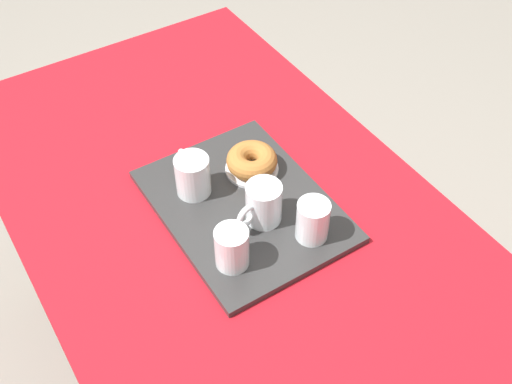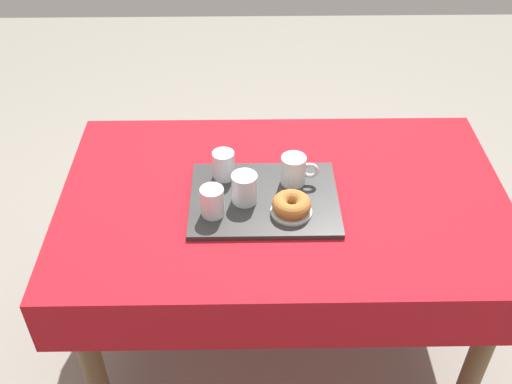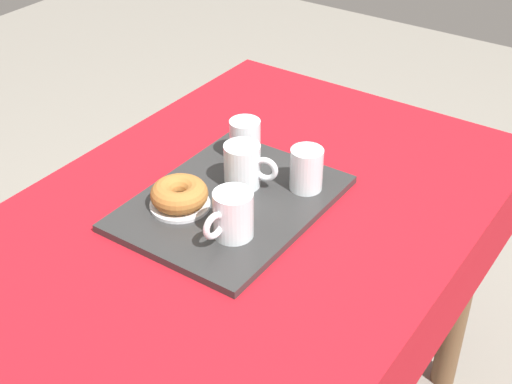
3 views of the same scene
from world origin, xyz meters
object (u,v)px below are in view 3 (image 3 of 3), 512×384
at_px(serving_tray, 231,203).
at_px(sugar_donut_left, 179,194).
at_px(water_glass_near, 245,141).
at_px(water_glass_far, 306,171).
at_px(tea_mug_left, 243,167).
at_px(donut_plate_left, 180,205).
at_px(tea_mug_right, 233,216).
at_px(dining_table, 226,267).

distance_m(serving_tray, sugar_donut_left, 0.11).
xyz_separation_m(water_glass_near, water_glass_far, (-0.03, -0.17, -0.00)).
relative_size(tea_mug_left, donut_plate_left, 0.95).
xyz_separation_m(serving_tray, tea_mug_left, (0.06, 0.01, 0.05)).
relative_size(tea_mug_right, water_glass_near, 1.28).
xyz_separation_m(serving_tray, water_glass_near, (0.14, 0.07, 0.05)).
bearing_deg(tea_mug_right, tea_mug_left, 28.80).
bearing_deg(tea_mug_left, water_glass_near, 33.26).
xyz_separation_m(water_glass_far, sugar_donut_left, (-0.19, 0.16, -0.01)).
bearing_deg(sugar_donut_left, water_glass_near, 0.39).
relative_size(serving_tray, water_glass_far, 4.88).
distance_m(tea_mug_left, water_glass_far, 0.12).
bearing_deg(tea_mug_right, dining_table, 54.20).
bearing_deg(serving_tray, dining_table, -154.79).
distance_m(tea_mug_left, tea_mug_right, 0.16).
bearing_deg(dining_table, tea_mug_left, 18.53).
bearing_deg(donut_plate_left, sugar_donut_left, 0.00).
xyz_separation_m(dining_table, sugar_donut_left, (-0.01, 0.09, 0.14)).
xyz_separation_m(serving_tray, sugar_donut_left, (-0.07, 0.07, 0.04)).
xyz_separation_m(water_glass_near, donut_plate_left, (-0.22, -0.00, -0.04)).
distance_m(serving_tray, water_glass_near, 0.17).
bearing_deg(water_glass_near, tea_mug_left, -146.74).
relative_size(dining_table, sugar_donut_left, 11.89).
relative_size(water_glass_far, sugar_donut_left, 0.79).
bearing_deg(dining_table, tea_mug_right, -125.80).
height_order(serving_tray, water_glass_near, water_glass_near).
distance_m(tea_mug_left, water_glass_near, 0.10).
bearing_deg(water_glass_near, donut_plate_left, -179.61).
height_order(dining_table, serving_tray, serving_tray).
bearing_deg(water_glass_near, tea_mug_right, -149.47).
height_order(tea_mug_left, water_glass_far, tea_mug_left).
bearing_deg(dining_table, sugar_donut_left, 98.80).
height_order(dining_table, tea_mug_left, tea_mug_left).
xyz_separation_m(water_glass_far, donut_plate_left, (-0.19, 0.16, -0.04)).
distance_m(dining_table, tea_mug_right, 0.17).
bearing_deg(donut_plate_left, serving_tray, -42.25).
height_order(tea_mug_left, donut_plate_left, tea_mug_left).
bearing_deg(tea_mug_left, dining_table, -161.47).
height_order(serving_tray, tea_mug_right, tea_mug_right).
distance_m(tea_mug_left, sugar_donut_left, 0.14).
xyz_separation_m(dining_table, serving_tray, (0.06, 0.03, 0.11)).
bearing_deg(donut_plate_left, tea_mug_right, -96.29).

